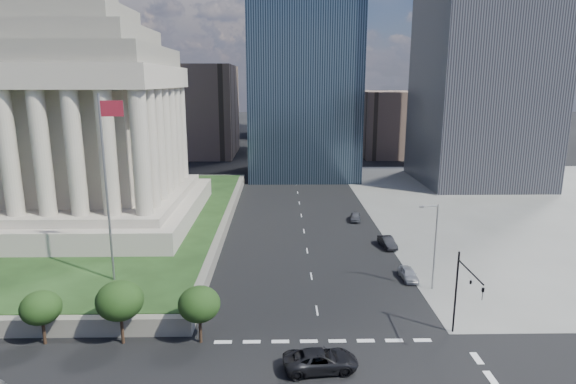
{
  "coord_description": "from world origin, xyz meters",
  "views": [
    {
      "loc": [
        -3.79,
        -25.52,
        23.09
      ],
      "look_at": [
        -2.99,
        19.91,
        12.61
      ],
      "focal_mm": 30.0,
      "sensor_mm": 36.0,
      "label": 1
    }
  ],
  "objects_px": {
    "pickup_truck": "(321,360)",
    "parked_sedan_near": "(408,274)",
    "flagpole": "(107,179)",
    "parked_sedan_mid": "(387,242)",
    "parked_sedan_far": "(355,217)",
    "street_lamp_north": "(434,242)",
    "traffic_signal_ne": "(464,288)",
    "war_memorial": "(77,93)"
  },
  "relations": [
    {
      "from": "pickup_truck",
      "to": "parked_sedan_near",
      "type": "distance_m",
      "value": 21.84
    },
    {
      "from": "flagpole",
      "to": "parked_sedan_near",
      "type": "height_order",
      "value": "flagpole"
    },
    {
      "from": "flagpole",
      "to": "parked_sedan_mid",
      "type": "bearing_deg",
      "value": 24.57
    },
    {
      "from": "flagpole",
      "to": "parked_sedan_mid",
      "type": "distance_m",
      "value": 38.68
    },
    {
      "from": "parked_sedan_far",
      "to": "parked_sedan_mid",
      "type": "bearing_deg",
      "value": -70.26
    },
    {
      "from": "street_lamp_north",
      "to": "pickup_truck",
      "type": "xyz_separation_m",
      "value": [
        -13.83,
        -15.42,
        -4.81
      ]
    },
    {
      "from": "traffic_signal_ne",
      "to": "parked_sedan_mid",
      "type": "distance_m",
      "value": 25.96
    },
    {
      "from": "flagpole",
      "to": "parked_sedan_mid",
      "type": "relative_size",
      "value": 4.39
    },
    {
      "from": "traffic_signal_ne",
      "to": "parked_sedan_far",
      "type": "distance_m",
      "value": 39.34
    },
    {
      "from": "war_memorial",
      "to": "pickup_truck",
      "type": "distance_m",
      "value": 54.96
    },
    {
      "from": "street_lamp_north",
      "to": "parked_sedan_mid",
      "type": "distance_m",
      "value": 15.17
    },
    {
      "from": "war_memorial",
      "to": "parked_sedan_mid",
      "type": "relative_size",
      "value": 8.57
    },
    {
      "from": "pickup_truck",
      "to": "parked_sedan_mid",
      "type": "relative_size",
      "value": 1.35
    },
    {
      "from": "parked_sedan_mid",
      "to": "parked_sedan_far",
      "type": "height_order",
      "value": "parked_sedan_mid"
    },
    {
      "from": "flagpole",
      "to": "parked_sedan_near",
      "type": "bearing_deg",
      "value": 6.56
    },
    {
      "from": "traffic_signal_ne",
      "to": "parked_sedan_near",
      "type": "distance_m",
      "value": 14.88
    },
    {
      "from": "war_memorial",
      "to": "street_lamp_north",
      "type": "relative_size",
      "value": 3.9
    },
    {
      "from": "flagpole",
      "to": "parked_sedan_near",
      "type": "distance_m",
      "value": 35.77
    },
    {
      "from": "flagpole",
      "to": "parked_sedan_near",
      "type": "relative_size",
      "value": 4.79
    },
    {
      "from": "flagpole",
      "to": "pickup_truck",
      "type": "xyz_separation_m",
      "value": [
        21.33,
        -14.42,
        -12.26
      ]
    },
    {
      "from": "parked_sedan_far",
      "to": "parked_sedan_near",
      "type": "bearing_deg",
      "value": -75.09
    },
    {
      "from": "flagpole",
      "to": "pickup_truck",
      "type": "height_order",
      "value": "flagpole"
    },
    {
      "from": "street_lamp_north",
      "to": "parked_sedan_mid",
      "type": "height_order",
      "value": "street_lamp_north"
    },
    {
      "from": "parked_sedan_near",
      "to": "parked_sedan_mid",
      "type": "distance_m",
      "value": 11.41
    },
    {
      "from": "flagpole",
      "to": "parked_sedan_far",
      "type": "bearing_deg",
      "value": 42.86
    },
    {
      "from": "flagpole",
      "to": "parked_sedan_far",
      "type": "relative_size",
      "value": 4.77
    },
    {
      "from": "street_lamp_north",
      "to": "parked_sedan_far",
      "type": "bearing_deg",
      "value": 98.91
    },
    {
      "from": "war_memorial",
      "to": "street_lamp_north",
      "type": "height_order",
      "value": "war_memorial"
    },
    {
      "from": "war_memorial",
      "to": "street_lamp_north",
      "type": "xyz_separation_m",
      "value": [
        47.33,
        -23.0,
        -15.74
      ]
    },
    {
      "from": "traffic_signal_ne",
      "to": "parked_sedan_mid",
      "type": "bearing_deg",
      "value": 92.24
    },
    {
      "from": "flagpole",
      "to": "war_memorial",
      "type": "bearing_deg",
      "value": 116.89
    },
    {
      "from": "war_memorial",
      "to": "parked_sedan_far",
      "type": "xyz_separation_m",
      "value": [
        43.0,
        4.61,
        -20.69
      ]
    },
    {
      "from": "parked_sedan_mid",
      "to": "war_memorial",
      "type": "bearing_deg",
      "value": 161.8
    },
    {
      "from": "street_lamp_north",
      "to": "parked_sedan_mid",
      "type": "xyz_separation_m",
      "value": [
        -1.83,
        14.24,
        -4.91
      ]
    },
    {
      "from": "street_lamp_north",
      "to": "parked_sedan_near",
      "type": "distance_m",
      "value": 5.99
    },
    {
      "from": "traffic_signal_ne",
      "to": "street_lamp_north",
      "type": "distance_m",
      "value": 11.34
    },
    {
      "from": "traffic_signal_ne",
      "to": "parked_sedan_near",
      "type": "relative_size",
      "value": 1.92
    },
    {
      "from": "war_memorial",
      "to": "street_lamp_north",
      "type": "bearing_deg",
      "value": -25.92
    },
    {
      "from": "flagpole",
      "to": "pickup_truck",
      "type": "distance_m",
      "value": 28.51
    },
    {
      "from": "pickup_truck",
      "to": "parked_sedan_mid",
      "type": "xyz_separation_m",
      "value": [
        12.0,
        29.65,
        -0.11
      ]
    },
    {
      "from": "flagpole",
      "to": "traffic_signal_ne",
      "type": "bearing_deg",
      "value": -16.71
    },
    {
      "from": "war_memorial",
      "to": "parked_sedan_far",
      "type": "bearing_deg",
      "value": 6.12
    }
  ]
}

